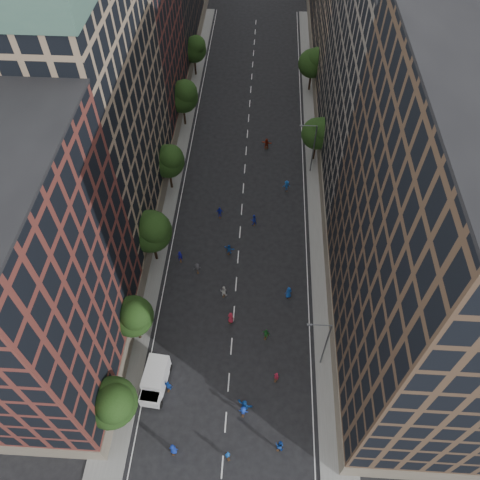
% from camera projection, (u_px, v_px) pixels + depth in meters
% --- Properties ---
extents(ground, '(240.00, 240.00, 0.00)m').
position_uv_depth(ground, '(243.00, 191.00, 73.02)').
color(ground, black).
rests_on(ground, ground).
extents(sidewalk_left, '(4.00, 105.00, 0.15)m').
position_uv_depth(sidewalk_left, '(174.00, 155.00, 78.11)').
color(sidewalk_left, slate).
rests_on(sidewalk_left, ground).
extents(sidewalk_right, '(4.00, 105.00, 0.15)m').
position_uv_depth(sidewalk_right, '(318.00, 161.00, 77.23)').
color(sidewalk_right, slate).
rests_on(sidewalk_right, ground).
extents(bldg_left_a, '(14.00, 22.00, 30.00)m').
position_uv_depth(bldg_left_a, '(26.00, 288.00, 43.85)').
color(bldg_left_a, '#5F2A24').
rests_on(bldg_left_a, ground).
extents(bldg_left_b, '(14.00, 26.00, 34.00)m').
position_uv_depth(bldg_left_b, '(87.00, 115.00, 57.35)').
color(bldg_left_b, '#92795F').
rests_on(bldg_left_b, ground).
extents(bldg_left_c, '(14.00, 20.00, 28.00)m').
position_uv_depth(bldg_left_c, '(130.00, 42.00, 74.12)').
color(bldg_left_c, '#5F2A24').
rests_on(bldg_left_c, ground).
extents(bldg_right_a, '(14.00, 30.00, 36.00)m').
position_uv_depth(bldg_right_a, '(437.00, 253.00, 42.64)').
color(bldg_right_a, '#4C3828').
rests_on(bldg_right_a, ground).
extents(bldg_right_b, '(14.00, 28.00, 33.00)m').
position_uv_depth(bldg_right_b, '(388.00, 87.00, 62.01)').
color(bldg_right_b, '#675F55').
rests_on(bldg_right_b, ground).
extents(tree_left_0, '(5.20, 5.20, 8.83)m').
position_uv_depth(tree_left_0, '(113.00, 403.00, 46.10)').
color(tree_left_0, black).
rests_on(tree_left_0, ground).
extents(tree_left_1, '(4.80, 4.80, 8.21)m').
position_uv_depth(tree_left_1, '(134.00, 316.00, 52.70)').
color(tree_left_1, black).
rests_on(tree_left_1, ground).
extents(tree_left_2, '(5.60, 5.60, 9.45)m').
position_uv_depth(tree_left_2, '(151.00, 230.00, 59.59)').
color(tree_left_2, black).
rests_on(tree_left_2, ground).
extents(tree_left_3, '(5.00, 5.00, 8.58)m').
position_uv_depth(tree_left_3, '(169.00, 160.00, 68.81)').
color(tree_left_3, black).
rests_on(tree_left_3, ground).
extents(tree_left_4, '(5.40, 5.40, 9.08)m').
position_uv_depth(tree_left_4, '(183.00, 95.00, 78.62)').
color(tree_left_4, black).
rests_on(tree_left_4, ground).
extents(tree_left_5, '(4.80, 4.80, 8.33)m').
position_uv_depth(tree_left_5, '(195.00, 48.00, 89.00)').
color(tree_left_5, black).
rests_on(tree_left_5, ground).
extents(tree_right_a, '(5.00, 5.00, 8.39)m').
position_uv_depth(tree_right_a, '(319.00, 132.00, 73.15)').
color(tree_right_a, black).
rests_on(tree_right_a, ground).
extents(tree_right_b, '(5.20, 5.20, 8.83)m').
position_uv_depth(tree_right_b, '(314.00, 62.00, 85.45)').
color(tree_right_b, black).
rests_on(tree_right_b, ground).
extents(streetlamp_near, '(2.64, 0.22, 9.06)m').
position_uv_depth(streetlamp_near, '(324.00, 343.00, 51.06)').
color(streetlamp_near, '#595B60').
rests_on(streetlamp_near, ground).
extents(streetlamp_far, '(2.64, 0.22, 9.06)m').
position_uv_depth(streetlamp_far, '(312.00, 146.00, 71.76)').
color(streetlamp_far, '#595B60').
rests_on(streetlamp_far, ground).
extents(cargo_van, '(2.95, 5.46, 2.80)m').
position_uv_depth(cargo_van, '(155.00, 380.00, 52.22)').
color(cargo_van, white).
rests_on(cargo_van, ground).
extents(skater_0, '(0.96, 0.68, 1.85)m').
position_uv_depth(skater_0, '(173.00, 449.00, 48.14)').
color(skater_0, navy).
rests_on(skater_0, ground).
extents(skater_1, '(0.68, 0.58, 1.57)m').
position_uv_depth(skater_1, '(228.00, 455.00, 47.92)').
color(skater_1, '#154EAE').
rests_on(skater_1, ground).
extents(skater_2, '(1.13, 1.03, 1.89)m').
position_uv_depth(skater_2, '(280.00, 445.00, 48.37)').
color(skater_2, '#133B9A').
rests_on(skater_2, ground).
extents(skater_3, '(1.09, 0.70, 1.60)m').
position_uv_depth(skater_3, '(243.00, 411.00, 50.72)').
color(skater_3, '#1637B3').
rests_on(skater_3, ground).
extents(skater_4, '(1.14, 0.72, 1.81)m').
position_uv_depth(skater_4, '(169.00, 386.00, 52.37)').
color(skater_4, '#133C9A').
rests_on(skater_4, ground).
extents(skater_5, '(1.86, 1.22, 1.92)m').
position_uv_depth(skater_5, '(244.00, 405.00, 50.96)').
color(skater_5, navy).
rests_on(skater_5, ground).
extents(skater_6, '(1.06, 0.91, 1.84)m').
position_uv_depth(skater_6, '(231.00, 318.00, 57.80)').
color(skater_6, '#A61B2F').
rests_on(skater_6, ground).
extents(skater_7, '(0.69, 0.57, 1.63)m').
position_uv_depth(skater_7, '(276.00, 376.00, 53.16)').
color(skater_7, maroon).
rests_on(skater_7, ground).
extents(skater_8, '(0.95, 0.77, 1.83)m').
position_uv_depth(skater_8, '(224.00, 291.00, 60.25)').
color(skater_8, silver).
rests_on(skater_8, ground).
extents(skater_9, '(1.18, 0.91, 1.61)m').
position_uv_depth(skater_9, '(197.00, 268.00, 62.69)').
color(skater_9, '#3A3A3E').
rests_on(skater_9, ground).
extents(skater_10, '(1.11, 0.81, 1.74)m').
position_uv_depth(skater_10, '(266.00, 334.00, 56.46)').
color(skater_10, '#217029').
rests_on(skater_10, ground).
extents(skater_11, '(1.54, 0.87, 1.58)m').
position_uv_depth(skater_11, '(229.00, 249.00, 64.70)').
color(skater_11, '#144BA9').
rests_on(skater_11, ground).
extents(skater_12, '(1.10, 0.93, 1.91)m').
position_uv_depth(skater_12, '(289.00, 293.00, 60.07)').
color(skater_12, '#13409B').
rests_on(skater_12, ground).
extents(skater_13, '(0.74, 0.56, 1.82)m').
position_uv_depth(skater_13, '(180.00, 256.00, 63.79)').
color(skater_13, '#131297').
rests_on(skater_13, ground).
extents(skater_14, '(1.06, 0.93, 1.83)m').
position_uv_depth(skater_14, '(254.00, 220.00, 67.95)').
color(skater_14, '#122299').
rests_on(skater_14, ground).
extents(skater_15, '(1.30, 0.92, 1.83)m').
position_uv_depth(skater_15, '(286.00, 186.00, 72.38)').
color(skater_15, '#124294').
rests_on(skater_15, ground).
extents(skater_16, '(1.11, 0.50, 1.86)m').
position_uv_depth(skater_16, '(220.00, 212.00, 68.86)').
color(skater_16, '#1520AD').
rests_on(skater_16, ground).
extents(skater_17, '(1.84, 0.84, 1.91)m').
position_uv_depth(skater_17, '(267.00, 144.00, 78.64)').
color(skater_17, maroon).
rests_on(skater_17, ground).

